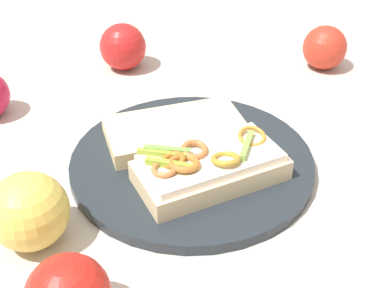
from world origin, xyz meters
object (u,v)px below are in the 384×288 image
at_px(bread_slice_side, 176,130).
at_px(apple_3, 123,47).
at_px(sandwich, 209,166).
at_px(apple_1, 325,48).
at_px(apple_2, 29,211).
at_px(plate, 192,162).

distance_m(bread_slice_side, apple_3, 0.25).
bearing_deg(sandwich, bread_slice_side, -90.93).
distance_m(apple_1, apple_3, 0.34).
bearing_deg(apple_2, apple_3, -49.59).
relative_size(bread_slice_side, apple_1, 2.43).
bearing_deg(plate, apple_1, -81.20).
relative_size(apple_1, apple_3, 0.94).
relative_size(plate, bread_slice_side, 1.71).
bearing_deg(apple_3, sandwich, 160.38).
height_order(plate, sandwich, sandwich).
bearing_deg(sandwich, apple_1, -148.48).
bearing_deg(bread_slice_side, apple_1, -153.95).
xyz_separation_m(plate, bread_slice_side, (0.05, -0.01, 0.02)).
xyz_separation_m(plate, sandwich, (-0.05, 0.02, 0.03)).
bearing_deg(apple_1, apple_3, 47.75).
xyz_separation_m(plate, apple_3, (0.28, -0.10, 0.03)).
xyz_separation_m(plate, apple_1, (0.05, -0.35, 0.03)).
bearing_deg(plate, sandwich, 161.95).
height_order(bread_slice_side, apple_3, apple_3).
distance_m(bread_slice_side, apple_1, 0.34).
xyz_separation_m(sandwich, bread_slice_side, (0.09, -0.03, -0.01)).
xyz_separation_m(plate, apple_2, (0.02, 0.21, 0.03)).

